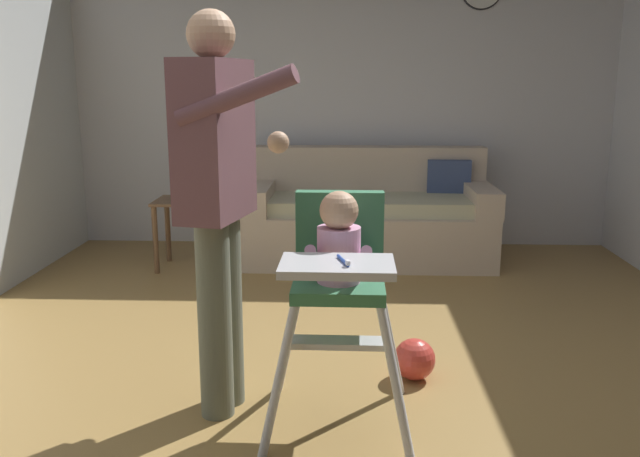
# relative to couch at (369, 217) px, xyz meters

# --- Properties ---
(ground) EXTENTS (6.07, 7.58, 0.10)m
(ground) POSITION_rel_couch_xyz_m (-0.22, -2.50, -0.38)
(ground) COLOR #A07C43
(wall_far) EXTENTS (5.27, 0.06, 2.53)m
(wall_far) POSITION_rel_couch_xyz_m (-0.22, 0.52, 0.93)
(wall_far) COLOR silver
(wall_far) RESTS_ON ground
(couch) EXTENTS (1.90, 0.86, 0.86)m
(couch) POSITION_rel_couch_xyz_m (0.00, 0.00, 0.00)
(couch) COLOR beige
(couch) RESTS_ON ground
(high_chair) EXTENTS (0.62, 0.73, 0.98)m
(high_chair) POSITION_rel_couch_xyz_m (-0.21, -2.62, 0.35)
(high_chair) COLOR silver
(high_chair) RESTS_ON ground
(adult_standing) EXTENTS (0.51, 0.57, 1.66)m
(adult_standing) POSITION_rel_couch_xyz_m (-0.70, -2.51, 0.61)
(adult_standing) COLOR #63695A
(adult_standing) RESTS_ON ground
(toy_ball) EXTENTS (0.20, 0.20, 0.20)m
(toy_ball) POSITION_rel_couch_xyz_m (0.15, -2.20, -0.23)
(toy_ball) COLOR #D13D33
(toy_ball) RESTS_ON ground
(side_table) EXTENTS (0.40, 0.40, 0.52)m
(side_table) POSITION_rel_couch_xyz_m (-1.40, -0.33, 0.05)
(side_table) COLOR brown
(side_table) RESTS_ON ground
(sippy_cup) EXTENTS (0.07, 0.07, 0.10)m
(sippy_cup) POSITION_rel_couch_xyz_m (-1.39, -0.33, 0.24)
(sippy_cup) COLOR green
(sippy_cup) RESTS_ON side_table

